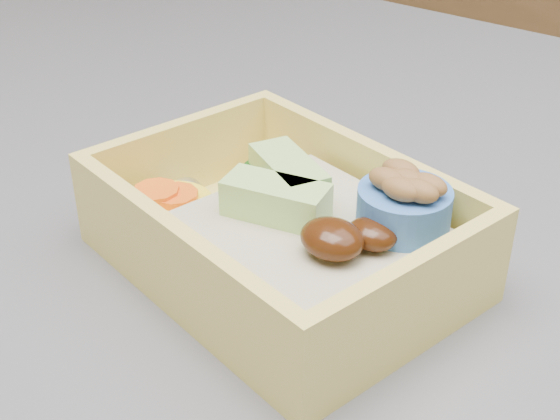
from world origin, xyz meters
The scene contains 1 object.
bento_box centered at (0.15, -0.12, 0.94)m, with size 0.21×0.17×0.07m.
Camera 1 is at (0.35, -0.38, 1.16)m, focal length 50.00 mm.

